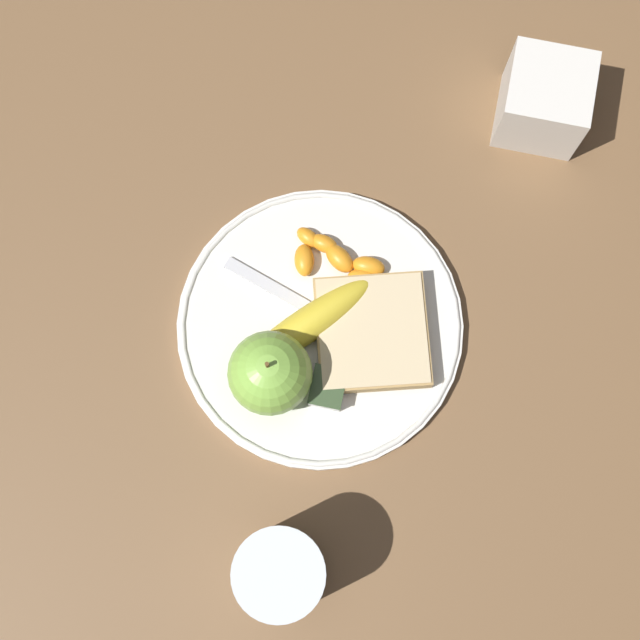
{
  "coord_description": "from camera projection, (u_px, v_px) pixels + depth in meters",
  "views": [
    {
      "loc": [
        0.18,
        0.04,
        0.84
      ],
      "look_at": [
        0.0,
        0.0,
        0.03
      ],
      "focal_mm": 50.0,
      "sensor_mm": 36.0,
      "label": 1
    }
  ],
  "objects": [
    {
      "name": "banana",
      "position": [
        302.0,
        329.0,
        0.83
      ],
      "size": [
        0.14,
        0.13,
        0.03
      ],
      "color": "yellow",
      "rests_on": "plate"
    },
    {
      "name": "bread_slice",
      "position": [
        371.0,
        336.0,
        0.83
      ],
      "size": [
        0.13,
        0.13,
        0.02
      ],
      "color": "#AB8751",
      "rests_on": "plate"
    },
    {
      "name": "orange_segment_0",
      "position": [
        324.0,
        244.0,
        0.86
      ],
      "size": [
        0.02,
        0.03,
        0.02
      ],
      "color": "orange",
      "rests_on": "plate"
    },
    {
      "name": "condiment_caddy",
      "position": [
        544.0,
        100.0,
        0.87
      ],
      "size": [
        0.08,
        0.08,
        0.08
      ],
      "color": "silver",
      "rests_on": "ground_plane"
    },
    {
      "name": "orange_segment_2",
      "position": [
        363.0,
        278.0,
        0.85
      ],
      "size": [
        0.02,
        0.03,
        0.02
      ],
      "color": "orange",
      "rests_on": "plate"
    },
    {
      "name": "juice_glass",
      "position": [
        281.0,
        572.0,
        0.76
      ],
      "size": [
        0.08,
        0.08,
        0.1
      ],
      "color": "silver",
      "rests_on": "ground_plane"
    },
    {
      "name": "fork",
      "position": [
        312.0,
        310.0,
        0.85
      ],
      "size": [
        0.07,
        0.16,
        0.0
      ],
      "rotation": [
        0.0,
        0.0,
        13.82
      ],
      "color": "silver",
      "rests_on": "plate"
    },
    {
      "name": "apple",
      "position": [
        270.0,
        373.0,
        0.8
      ],
      "size": [
        0.08,
        0.08,
        0.09
      ],
      "color": "#84BC47",
      "rests_on": "plate"
    },
    {
      "name": "orange_segment_6",
      "position": [
        304.0,
        260.0,
        0.85
      ],
      "size": [
        0.04,
        0.03,
        0.02
      ],
      "color": "orange",
      "rests_on": "plate"
    },
    {
      "name": "jam_packet",
      "position": [
        328.0,
        388.0,
        0.82
      ],
      "size": [
        0.04,
        0.03,
        0.02
      ],
      "color": "silver",
      "rests_on": "plate"
    },
    {
      "name": "orange_segment_1",
      "position": [
        372.0,
        293.0,
        0.84
      ],
      "size": [
        0.03,
        0.03,
        0.02
      ],
      "color": "orange",
      "rests_on": "plate"
    },
    {
      "name": "orange_segment_4",
      "position": [
        369.0,
        266.0,
        0.85
      ],
      "size": [
        0.02,
        0.03,
        0.02
      ],
      "color": "orange",
      "rests_on": "plate"
    },
    {
      "name": "orange_segment_7",
      "position": [
        308.0,
        237.0,
        0.86
      ],
      "size": [
        0.03,
        0.03,
        0.01
      ],
      "color": "orange",
      "rests_on": "plate"
    },
    {
      "name": "orange_segment_5",
      "position": [
        326.0,
        303.0,
        0.84
      ],
      "size": [
        0.03,
        0.03,
        0.02
      ],
      "color": "orange",
      "rests_on": "plate"
    },
    {
      "name": "plate",
      "position": [
        320.0,
        326.0,
        0.85
      ],
      "size": [
        0.27,
        0.27,
        0.01
      ],
      "color": "silver",
      "rests_on": "ground_plane"
    },
    {
      "name": "ground_plane",
      "position": [
        320.0,
        328.0,
        0.86
      ],
      "size": [
        3.0,
        3.0,
        0.0
      ],
      "primitive_type": "plane",
      "color": "brown"
    },
    {
      "name": "orange_segment_3",
      "position": [
        340.0,
        258.0,
        0.85
      ],
      "size": [
        0.04,
        0.04,
        0.02
      ],
      "color": "orange",
      "rests_on": "plate"
    }
  ]
}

